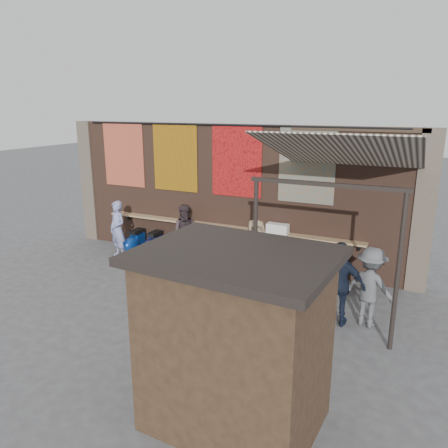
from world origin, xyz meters
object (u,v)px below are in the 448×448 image
(scooter_stool_2, at_px, (173,246))
(shopper_tan, at_px, (256,253))
(scooter_stool_4, at_px, (208,250))
(scooter_stool_7, at_px, (271,262))
(scooter_stool_0, at_px, (136,241))
(scooter_stool_9, at_px, (317,267))
(diner_left, at_px, (118,229))
(diner_right, at_px, (187,234))
(shopper_navy, at_px, (339,284))
(shopper_grey, at_px, (370,287))
(shelf_box, at_px, (278,228))
(scooter_stool_1, at_px, (154,244))
(scooter_stool_3, at_px, (190,249))
(scooter_stool_5, at_px, (228,256))
(scooter_stool_8, at_px, (291,264))
(scooter_stool_6, at_px, (248,258))
(market_stall, at_px, (235,345))
(scooter_stool_10, at_px, (340,272))

(scooter_stool_2, xyz_separation_m, shopper_tan, (3.03, -0.89, 0.51))
(scooter_stool_4, relative_size, scooter_stool_7, 1.19)
(scooter_stool_0, distance_m, scooter_stool_9, 5.73)
(scooter_stool_2, xyz_separation_m, scooter_stool_4, (1.22, -0.01, 0.06))
(scooter_stool_0, height_order, diner_left, diner_left)
(diner_right, height_order, shopper_navy, shopper_navy)
(diner_left, xyz_separation_m, shopper_grey, (7.51, -1.20, -0.01))
(shelf_box, xyz_separation_m, shopper_grey, (2.74, -2.10, -0.39))
(scooter_stool_1, bearing_deg, scooter_stool_4, 1.00)
(scooter_stool_2, distance_m, diner_left, 1.75)
(scooter_stool_1, xyz_separation_m, scooter_stool_3, (1.26, 0.04, -0.01))
(scooter_stool_2, distance_m, shopper_navy, 5.79)
(scooter_stool_7, distance_m, shopper_grey, 3.39)
(diner_right, bearing_deg, scooter_stool_7, -20.92)
(shopper_tan, bearing_deg, scooter_stool_7, 48.60)
(diner_left, height_order, shopper_navy, shopper_navy)
(scooter_stool_5, height_order, scooter_stool_8, scooter_stool_8)
(scooter_stool_3, relative_size, scooter_stool_8, 0.86)
(scooter_stool_7, bearing_deg, scooter_stool_3, 179.90)
(scooter_stool_8, relative_size, scooter_stool_9, 1.00)
(scooter_stool_6, xyz_separation_m, shopper_tan, (0.54, -0.86, 0.50))
(scooter_stool_0, height_order, market_stall, market_stall)
(shelf_box, distance_m, shopper_navy, 3.20)
(scooter_stool_0, height_order, scooter_stool_9, scooter_stool_9)
(scooter_stool_3, xyz_separation_m, diner_right, (-0.03, -0.11, 0.51))
(scooter_stool_9, xyz_separation_m, shopper_navy, (0.96, -2.09, 0.49))
(scooter_stool_0, xyz_separation_m, market_stall, (5.95, -5.63, 0.89))
(scooter_stool_0, distance_m, scooter_stool_3, 1.91)
(scooter_stool_3, xyz_separation_m, scooter_stool_9, (3.82, -0.00, 0.06))
(diner_right, xyz_separation_m, market_stall, (4.06, -5.60, 0.39))
(diner_left, height_order, market_stall, market_stall)
(scooter_stool_0, relative_size, scooter_stool_8, 0.87)
(scooter_stool_8, bearing_deg, scooter_stool_1, 179.65)
(scooter_stool_10, bearing_deg, shopper_tan, -157.94)
(scooter_stool_1, relative_size, scooter_stool_6, 0.98)
(scooter_stool_4, relative_size, scooter_stool_10, 1.01)
(shelf_box, height_order, scooter_stool_7, shelf_box)
(scooter_stool_1, bearing_deg, scooter_stool_7, 0.55)
(scooter_stool_4, relative_size, shopper_tan, 0.50)
(scooter_stool_7, height_order, diner_left, diner_left)
(scooter_stool_5, relative_size, diner_left, 0.44)
(scooter_stool_9, height_order, shopper_grey, shopper_grey)
(shopper_tan, xyz_separation_m, market_stall, (1.59, -4.83, 0.38))
(scooter_stool_4, height_order, diner_left, diner_left)
(scooter_stool_3, relative_size, scooter_stool_6, 0.97)
(scooter_stool_0, bearing_deg, shopper_navy, -16.65)
(scooter_stool_6, bearing_deg, scooter_stool_3, 179.18)
(shelf_box, height_order, scooter_stool_1, shelf_box)
(scooter_stool_6, relative_size, scooter_stool_8, 0.89)
(scooter_stool_4, distance_m, diner_right, 0.81)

